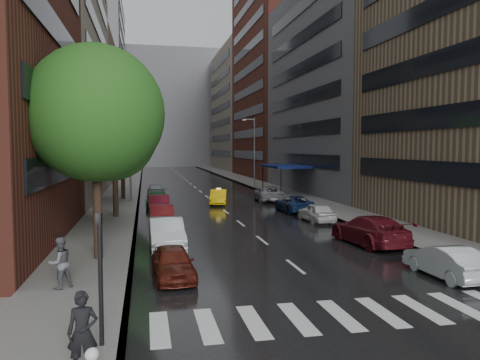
# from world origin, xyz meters

# --- Properties ---
(ground) EXTENTS (220.00, 220.00, 0.00)m
(ground) POSITION_xyz_m (0.00, 0.00, 0.00)
(ground) COLOR gray
(ground) RESTS_ON ground
(road) EXTENTS (14.00, 140.00, 0.01)m
(road) POSITION_xyz_m (0.00, 50.00, 0.01)
(road) COLOR black
(road) RESTS_ON ground
(sidewalk_left) EXTENTS (4.00, 140.00, 0.15)m
(sidewalk_left) POSITION_xyz_m (-9.00, 50.00, 0.07)
(sidewalk_left) COLOR gray
(sidewalk_left) RESTS_ON ground
(sidewalk_right) EXTENTS (4.00, 140.00, 0.15)m
(sidewalk_right) POSITION_xyz_m (9.00, 50.00, 0.07)
(sidewalk_right) COLOR gray
(sidewalk_right) RESTS_ON ground
(crosswalk) EXTENTS (13.15, 2.80, 0.01)m
(crosswalk) POSITION_xyz_m (0.20, -2.00, 0.01)
(crosswalk) COLOR silver
(crosswalk) RESTS_ON ground
(buildings_left) EXTENTS (8.00, 108.00, 38.00)m
(buildings_left) POSITION_xyz_m (-15.00, 58.79, 15.99)
(buildings_left) COLOR maroon
(buildings_left) RESTS_ON ground
(buildings_right) EXTENTS (8.05, 109.10, 36.00)m
(buildings_right) POSITION_xyz_m (15.00, 56.70, 15.03)
(buildings_right) COLOR #937A5B
(buildings_right) RESTS_ON ground
(building_far) EXTENTS (40.00, 14.00, 32.00)m
(building_far) POSITION_xyz_m (0.00, 118.00, 16.00)
(building_far) COLOR slate
(building_far) RESTS_ON ground
(tree_near) EXTENTS (6.21, 6.21, 9.90)m
(tree_near) POSITION_xyz_m (-8.60, 6.73, 6.78)
(tree_near) COLOR #382619
(tree_near) RESTS_ON ground
(tree_mid) EXTENTS (6.45, 6.45, 10.28)m
(tree_mid) POSITION_xyz_m (-8.60, 20.04, 7.04)
(tree_mid) COLOR #382619
(tree_mid) RESTS_ON ground
(tree_far) EXTENTS (5.56, 5.56, 8.86)m
(tree_far) POSITION_xyz_m (-8.60, 32.39, 6.06)
(tree_far) COLOR #382619
(tree_far) RESTS_ON ground
(taxi) EXTENTS (2.27, 4.37, 1.37)m
(taxi) POSITION_xyz_m (0.19, 27.04, 0.69)
(taxi) COLOR #DCAF0B
(taxi) RESTS_ON ground
(parked_cars_left) EXTENTS (2.15, 34.79, 1.59)m
(parked_cars_left) POSITION_xyz_m (-5.40, 18.98, 0.73)
(parked_cars_left) COLOR #521910
(parked_cars_left) RESTS_ON ground
(parked_cars_right) EXTENTS (2.88, 32.22, 1.61)m
(parked_cars_right) POSITION_xyz_m (5.40, 16.34, 0.73)
(parked_cars_right) COLOR silver
(parked_cars_right) RESTS_ON ground
(ped_bag_walker) EXTENTS (0.70, 0.49, 1.87)m
(ped_bag_walker) POSITION_xyz_m (-7.87, -4.62, 1.06)
(ped_bag_walker) COLOR black
(ped_bag_walker) RESTS_ON sidewalk_left
(ped_black_umbrella) EXTENTS (1.16, 1.12, 2.09)m
(ped_black_umbrella) POSITION_xyz_m (-9.52, 2.19, 1.38)
(ped_black_umbrella) COLOR #56575C
(ped_black_umbrella) RESTS_ON sidewalk_left
(traffic_light) EXTENTS (0.18, 0.15, 3.45)m
(traffic_light) POSITION_xyz_m (-7.60, -3.16, 2.23)
(traffic_light) COLOR black
(traffic_light) RESTS_ON sidewalk_left
(street_lamp_left) EXTENTS (1.74, 0.22, 9.00)m
(street_lamp_left) POSITION_xyz_m (-7.72, 30.00, 4.89)
(street_lamp_left) COLOR gray
(street_lamp_left) RESTS_ON sidewalk_left
(street_lamp_right) EXTENTS (1.74, 0.22, 9.00)m
(street_lamp_right) POSITION_xyz_m (7.72, 45.00, 4.89)
(street_lamp_right) COLOR gray
(street_lamp_right) RESTS_ON sidewalk_right
(awning) EXTENTS (4.00, 8.00, 3.12)m
(awning) POSITION_xyz_m (8.98, 35.00, 3.13)
(awning) COLOR navy
(awning) RESTS_ON sidewalk_right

